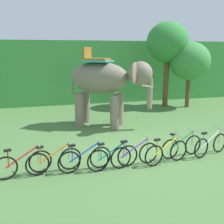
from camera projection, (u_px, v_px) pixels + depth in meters
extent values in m
plane|color=#4C753D|center=(141.00, 151.00, 10.04)|extent=(80.00, 80.00, 0.00)
cube|color=#3D8E42|center=(83.00, 70.00, 21.17)|extent=(36.00, 6.00, 4.27)
cylinder|color=brown|center=(166.00, 84.00, 17.66)|extent=(0.34, 0.34, 2.98)
ellipsoid|color=#338438|center=(168.00, 42.00, 17.07)|extent=(2.63, 2.63, 2.55)
cylinder|color=brown|center=(188.00, 93.00, 17.60)|extent=(0.27, 0.27, 1.89)
ellipsoid|color=#3D8E42|center=(190.00, 61.00, 17.15)|extent=(2.57, 2.57, 2.40)
ellipsoid|color=gray|center=(99.00, 78.00, 12.96)|extent=(3.20, 2.75, 1.50)
cylinder|color=gray|center=(119.00, 109.00, 13.40)|extent=(0.44, 0.44, 1.60)
cylinder|color=gray|center=(115.00, 112.00, 12.68)|extent=(0.44, 0.44, 1.60)
cylinder|color=gray|center=(86.00, 107.00, 13.92)|extent=(0.44, 0.44, 1.60)
cylinder|color=gray|center=(79.00, 110.00, 13.21)|extent=(0.44, 0.44, 1.60)
ellipsoid|color=gray|center=(140.00, 73.00, 12.32)|extent=(1.47, 1.44, 1.10)
ellipsoid|color=gray|center=(140.00, 71.00, 12.93)|extent=(0.59, 0.79, 0.96)
ellipsoid|color=gray|center=(134.00, 73.00, 11.78)|extent=(0.59, 0.79, 0.96)
cylinder|color=gray|center=(150.00, 93.00, 12.39)|extent=(0.26, 0.26, 1.40)
cone|color=beige|center=(150.00, 85.00, 12.54)|extent=(0.54, 0.41, 0.21)
cone|color=beige|center=(148.00, 86.00, 12.13)|extent=(0.54, 0.41, 0.21)
cube|color=teal|center=(97.00, 61.00, 12.81)|extent=(1.81, 1.82, 0.08)
cube|color=olive|center=(97.00, 59.00, 12.79)|extent=(1.41, 1.35, 0.10)
cube|color=olive|center=(87.00, 53.00, 12.88)|extent=(0.57, 0.81, 0.56)
cylinder|color=gray|center=(72.00, 86.00, 13.47)|extent=(0.08, 0.08, 0.90)
torus|color=black|center=(5.00, 168.00, 7.70)|extent=(0.70, 0.21, 0.71)
torus|color=black|center=(40.00, 161.00, 8.17)|extent=(0.70, 0.21, 0.71)
cylinder|color=red|center=(22.00, 157.00, 7.87)|extent=(0.95, 0.27, 0.54)
cylinder|color=red|center=(8.00, 159.00, 7.69)|extent=(0.03, 0.03, 0.52)
cube|color=black|center=(7.00, 150.00, 7.63)|extent=(0.22, 0.14, 0.06)
cylinder|color=#9E9EA3|center=(38.00, 153.00, 8.09)|extent=(0.03, 0.03, 0.55)
cylinder|color=#9E9EA3|center=(38.00, 144.00, 8.03)|extent=(0.15, 0.51, 0.03)
torus|color=black|center=(37.00, 164.00, 7.96)|extent=(0.71, 0.17, 0.71)
torus|color=black|center=(70.00, 159.00, 8.38)|extent=(0.71, 0.17, 0.71)
cylinder|color=orange|center=(53.00, 154.00, 8.11)|extent=(0.96, 0.21, 0.54)
cylinder|color=orange|center=(40.00, 156.00, 7.95)|extent=(0.03, 0.03, 0.52)
cube|color=black|center=(40.00, 147.00, 7.89)|extent=(0.21, 0.13, 0.06)
cylinder|color=#9E9EA3|center=(68.00, 150.00, 8.30)|extent=(0.03, 0.03, 0.55)
cylinder|color=#9E9EA3|center=(68.00, 142.00, 8.24)|extent=(0.12, 0.52, 0.03)
torus|color=black|center=(69.00, 162.00, 8.10)|extent=(0.71, 0.15, 0.71)
torus|color=black|center=(100.00, 157.00, 8.49)|extent=(0.71, 0.15, 0.71)
cylinder|color=blue|center=(84.00, 152.00, 8.23)|extent=(0.97, 0.18, 0.54)
cylinder|color=blue|center=(72.00, 154.00, 8.08)|extent=(0.03, 0.03, 0.52)
cube|color=black|center=(72.00, 145.00, 8.03)|extent=(0.21, 0.13, 0.06)
cylinder|color=#9E9EA3|center=(99.00, 149.00, 8.41)|extent=(0.03, 0.03, 0.55)
cylinder|color=#9E9EA3|center=(99.00, 141.00, 8.35)|extent=(0.10, 0.52, 0.03)
torus|color=black|center=(98.00, 161.00, 8.23)|extent=(0.71, 0.14, 0.71)
torus|color=black|center=(128.00, 156.00, 8.61)|extent=(0.71, 0.14, 0.71)
cylinder|color=teal|center=(112.00, 151.00, 8.35)|extent=(0.97, 0.17, 0.54)
cylinder|color=teal|center=(101.00, 152.00, 8.21)|extent=(0.03, 0.03, 0.52)
cube|color=black|center=(101.00, 144.00, 8.15)|extent=(0.21, 0.13, 0.06)
cylinder|color=#9E9EA3|center=(126.00, 148.00, 8.53)|extent=(0.03, 0.03, 0.55)
cylinder|color=#9E9EA3|center=(126.00, 140.00, 8.47)|extent=(0.10, 0.52, 0.03)
torus|color=black|center=(121.00, 158.00, 8.45)|extent=(0.71, 0.15, 0.71)
torus|color=black|center=(148.00, 153.00, 8.85)|extent=(0.71, 0.15, 0.71)
cylinder|color=purple|center=(134.00, 148.00, 8.58)|extent=(0.97, 0.19, 0.54)
cylinder|color=purple|center=(124.00, 149.00, 8.43)|extent=(0.03, 0.03, 0.52)
cube|color=black|center=(124.00, 142.00, 8.37)|extent=(0.21, 0.13, 0.06)
cylinder|color=#9E9EA3|center=(147.00, 145.00, 8.76)|extent=(0.03, 0.03, 0.55)
cylinder|color=#9E9EA3|center=(148.00, 137.00, 8.70)|extent=(0.11, 0.52, 0.03)
torus|color=black|center=(154.00, 156.00, 8.61)|extent=(0.71, 0.19, 0.71)
torus|color=black|center=(178.00, 151.00, 9.06)|extent=(0.71, 0.19, 0.71)
cylinder|color=yellow|center=(166.00, 146.00, 8.77)|extent=(0.96, 0.24, 0.54)
cylinder|color=yellow|center=(157.00, 148.00, 8.60)|extent=(0.03, 0.03, 0.52)
cube|color=black|center=(157.00, 140.00, 8.54)|extent=(0.22, 0.14, 0.06)
cylinder|color=#9E9EA3|center=(178.00, 143.00, 8.98)|extent=(0.03, 0.03, 0.55)
cylinder|color=#9E9EA3|center=(178.00, 135.00, 8.92)|extent=(0.14, 0.52, 0.03)
torus|color=black|center=(170.00, 149.00, 9.20)|extent=(0.71, 0.18, 0.71)
torus|color=black|center=(193.00, 145.00, 9.62)|extent=(0.71, 0.18, 0.71)
cylinder|color=green|center=(182.00, 140.00, 9.34)|extent=(0.96, 0.22, 0.54)
cylinder|color=green|center=(173.00, 141.00, 9.18)|extent=(0.03, 0.03, 0.52)
cube|color=black|center=(173.00, 134.00, 9.12)|extent=(0.21, 0.13, 0.06)
cylinder|color=#9E9EA3|center=(192.00, 137.00, 9.54)|extent=(0.03, 0.03, 0.55)
cylinder|color=#9E9EA3|center=(193.00, 130.00, 9.48)|extent=(0.12, 0.52, 0.03)
torus|color=black|center=(201.00, 148.00, 9.28)|extent=(0.69, 0.26, 0.71)
torus|color=black|center=(220.00, 143.00, 9.81)|extent=(0.69, 0.26, 0.71)
cylinder|color=silver|center=(211.00, 139.00, 9.48)|extent=(0.94, 0.34, 0.54)
cylinder|color=silver|center=(204.00, 140.00, 9.27)|extent=(0.03, 0.03, 0.52)
cube|color=black|center=(204.00, 133.00, 9.22)|extent=(0.22, 0.16, 0.06)
cylinder|color=#9E9EA3|center=(219.00, 136.00, 9.72)|extent=(0.03, 0.03, 0.55)
cylinder|color=#9E9EA3|center=(220.00, 129.00, 9.66)|extent=(0.19, 0.51, 0.03)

